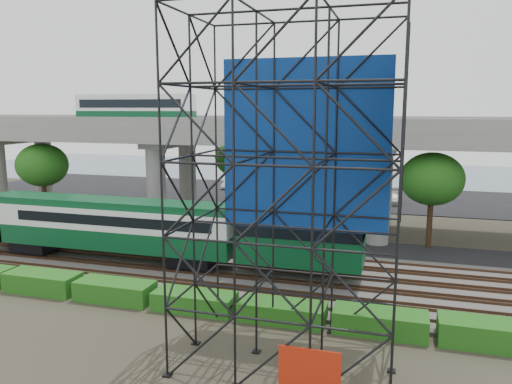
% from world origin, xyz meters
% --- Properties ---
extents(ground, '(140.00, 140.00, 0.00)m').
position_xyz_m(ground, '(0.00, 0.00, 0.00)').
color(ground, '#474233').
rests_on(ground, ground).
extents(ballast_bed, '(90.00, 12.00, 0.20)m').
position_xyz_m(ballast_bed, '(0.00, 2.00, 0.10)').
color(ballast_bed, slate).
rests_on(ballast_bed, ground).
extents(service_road, '(90.00, 5.00, 0.08)m').
position_xyz_m(service_road, '(0.00, 10.50, 0.04)').
color(service_road, black).
rests_on(service_road, ground).
extents(parking_lot, '(90.00, 18.00, 0.08)m').
position_xyz_m(parking_lot, '(0.00, 34.00, 0.04)').
color(parking_lot, black).
rests_on(parking_lot, ground).
extents(harbor_water, '(140.00, 40.00, 0.03)m').
position_xyz_m(harbor_water, '(0.00, 56.00, 0.01)').
color(harbor_water, '#445E70').
rests_on(harbor_water, ground).
extents(rail_tracks, '(90.00, 9.52, 0.16)m').
position_xyz_m(rail_tracks, '(0.00, 2.00, 0.28)').
color(rail_tracks, '#472D1E').
rests_on(rail_tracks, ballast_bed).
extents(commuter_train, '(29.30, 3.06, 4.30)m').
position_xyz_m(commuter_train, '(-6.20, 2.00, 2.88)').
color(commuter_train, black).
rests_on(commuter_train, rail_tracks).
extents(overpass, '(80.00, 12.00, 12.40)m').
position_xyz_m(overpass, '(-1.01, 16.00, 8.21)').
color(overpass, '#9E9B93').
rests_on(overpass, ground).
extents(scaffold_tower, '(9.36, 6.36, 15.00)m').
position_xyz_m(scaffold_tower, '(7.18, -7.98, 7.47)').
color(scaffold_tower, black).
rests_on(scaffold_tower, ground).
extents(hedge_strip, '(34.60, 1.80, 1.20)m').
position_xyz_m(hedge_strip, '(1.01, -4.30, 0.56)').
color(hedge_strip, '#145513').
rests_on(hedge_strip, ground).
extents(trees, '(40.94, 16.94, 7.69)m').
position_xyz_m(trees, '(-4.67, 16.17, 5.57)').
color(trees, '#382314').
rests_on(trees, ground).
extents(suv, '(5.36, 2.94, 1.42)m').
position_xyz_m(suv, '(-11.44, 11.40, 0.79)').
color(suv, black).
rests_on(suv, service_road).
extents(parked_cars, '(38.40, 9.28, 1.23)m').
position_xyz_m(parked_cars, '(0.69, 33.62, 0.66)').
color(parked_cars, white).
rests_on(parked_cars, parking_lot).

